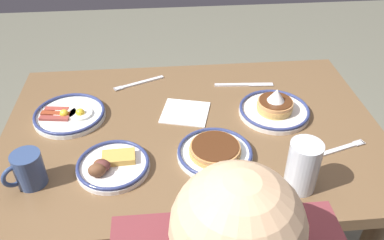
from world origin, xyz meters
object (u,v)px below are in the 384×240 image
(plate_far_side, at_px, (215,152))
(paper_napkin, at_px, (185,112))
(plate_center_pancakes, at_px, (112,165))
(fork_far, at_px, (139,83))
(plate_near_main, at_px, (274,108))
(coffee_mug, at_px, (28,169))
(fork_near, at_px, (337,150))
(plate_far_companion, at_px, (70,115))
(butter_knife, at_px, (244,85))
(drinking_glass, at_px, (302,168))

(plate_far_side, bearing_deg, paper_napkin, -72.92)
(plate_center_pancakes, height_order, fork_far, plate_center_pancakes)
(plate_near_main, distance_m, plate_center_pancakes, 0.56)
(coffee_mug, bearing_deg, fork_near, -176.45)
(plate_far_companion, xyz_separation_m, fork_far, (-0.22, -0.19, -0.01))
(paper_napkin, bearing_deg, fork_far, -51.87)
(paper_napkin, distance_m, fork_far, 0.25)
(coffee_mug, bearing_deg, plate_far_side, -172.99)
(plate_center_pancakes, bearing_deg, fork_near, -178.26)
(paper_napkin, bearing_deg, butter_knife, -146.07)
(plate_near_main, relative_size, fork_near, 1.21)
(plate_far_side, bearing_deg, fork_near, 178.73)
(plate_near_main, xyz_separation_m, plate_far_companion, (0.67, -0.04, -0.01))
(plate_far_companion, bearing_deg, coffee_mug, 79.08)
(plate_far_side, xyz_separation_m, fork_near, (-0.36, 0.01, -0.01))
(plate_near_main, height_order, plate_center_pancakes, plate_near_main)
(plate_center_pancakes, height_order, drinking_glass, drinking_glass)
(plate_center_pancakes, height_order, butter_knife, plate_center_pancakes)
(coffee_mug, height_order, fork_near, coffee_mug)
(plate_far_side, relative_size, butter_knife, 1.01)
(paper_napkin, bearing_deg, plate_far_companion, -1.15)
(fork_near, height_order, fork_far, same)
(plate_far_companion, height_order, drinking_glass, drinking_glass)
(plate_far_side, bearing_deg, fork_far, -61.94)
(drinking_glass, distance_m, fork_far, 0.71)
(plate_center_pancakes, xyz_separation_m, plate_far_side, (-0.29, -0.03, 0.00))
(paper_napkin, distance_m, fork_near, 0.49)
(fork_near, bearing_deg, plate_near_main, -55.03)
(plate_center_pancakes, relative_size, plate_far_side, 0.93)
(plate_near_main, xyz_separation_m, fork_near, (-0.14, 0.20, -0.02))
(plate_near_main, bearing_deg, plate_far_side, 40.42)
(paper_napkin, distance_m, butter_knife, 0.27)
(plate_far_companion, bearing_deg, plate_center_pancakes, 120.72)
(fork_near, bearing_deg, plate_far_companion, -16.40)
(plate_near_main, height_order, drinking_glass, drinking_glass)
(drinking_glass, distance_m, fork_near, 0.21)
(paper_napkin, height_order, butter_knife, butter_knife)
(plate_center_pancakes, xyz_separation_m, fork_near, (-0.65, -0.02, -0.01))
(plate_near_main, height_order, fork_far, plate_near_main)
(plate_center_pancakes, relative_size, butter_knife, 0.95)
(drinking_glass, bearing_deg, plate_near_main, -93.31)
(plate_center_pancakes, distance_m, fork_near, 0.65)
(plate_center_pancakes, relative_size, paper_napkin, 1.36)
(plate_near_main, bearing_deg, fork_near, 124.97)
(plate_center_pancakes, distance_m, drinking_glass, 0.51)
(plate_far_companion, xyz_separation_m, paper_napkin, (-0.38, 0.01, -0.01))
(fork_far, bearing_deg, plate_far_side, 118.06)
(plate_far_companion, bearing_deg, paper_napkin, 178.85)
(plate_far_companion, relative_size, coffee_mug, 2.28)
(coffee_mug, relative_size, drinking_glass, 0.70)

